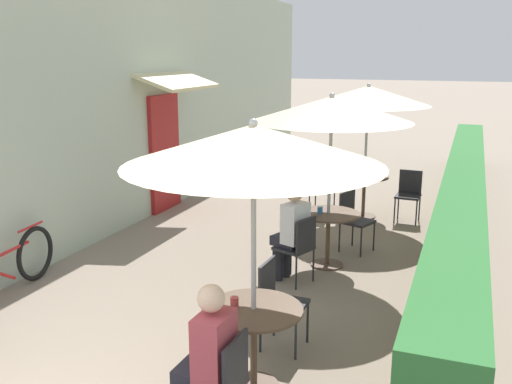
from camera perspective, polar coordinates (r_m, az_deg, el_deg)
name	(u,v)px	position (r m, az deg, el deg)	size (l,w,h in m)	color
cafe_facade_wall	(171,93)	(10.96, -8.52, 9.77)	(0.98, 14.15, 4.20)	#B2C1AD
planter_hedge	(463,197)	(9.84, 19.95, -0.52)	(0.60, 13.15, 1.01)	tan
patio_table_near	(254,328)	(4.95, -0.23, -13.49)	(0.84, 0.84, 0.74)	brown
patio_umbrella_near	(254,145)	(4.46, -0.25, 4.68)	(2.09, 2.09, 2.33)	#B7B7BC
cafe_chair_near_left	(277,297)	(5.63, 2.14, -10.46)	(0.42, 0.42, 0.87)	#232328
cafe_chair_near_right	(222,381)	(4.34, -3.42, -18.35)	(0.42, 0.42, 0.87)	#232328
seated_patron_near_right	(208,357)	(4.30, -4.84, -16.09)	(0.41, 0.35, 1.25)	#23232D
coffee_cup_near	(234,302)	(4.87, -2.17, -10.96)	(0.07, 0.07, 0.09)	#B73D3D
patio_table_mid	(328,226)	(7.72, 7.22, -3.41)	(0.84, 0.84, 0.74)	brown
patio_umbrella_mid	(332,109)	(7.42, 7.58, 8.20)	(2.09, 2.09, 2.33)	#B7B7BC
cafe_chair_mid_left	(299,244)	(7.10, 4.29, -5.23)	(0.51, 0.51, 0.87)	#232328
seated_patron_mid_left	(292,229)	(7.11, 3.59, -3.75)	(0.49, 0.44, 1.25)	#23232D
cafe_chair_mid_right	(353,216)	(8.39, 9.68, -2.41)	(0.51, 0.51, 0.87)	#232328
coffee_cup_mid	(320,210)	(7.62, 6.42, -1.83)	(0.07, 0.07, 0.09)	teal
patio_table_far	(364,186)	(10.13, 10.76, 0.59)	(0.84, 0.84, 0.74)	brown
patio_umbrella_far	(368,96)	(9.90, 11.17, 9.43)	(2.09, 2.09, 2.33)	#B7B7BC
cafe_chair_far_left	(321,185)	(10.26, 6.53, 0.67)	(0.42, 0.42, 0.87)	#232328
cafe_chair_far_right	(409,191)	(10.09, 15.04, 0.05)	(0.42, 0.42, 0.87)	#232328
coffee_cup_far	(360,174)	(10.00, 10.36, 1.79)	(0.07, 0.07, 0.09)	#B73D3D
bicycle_leaning	(7,267)	(7.39, -23.67, -6.90)	(0.23, 1.76, 0.79)	black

